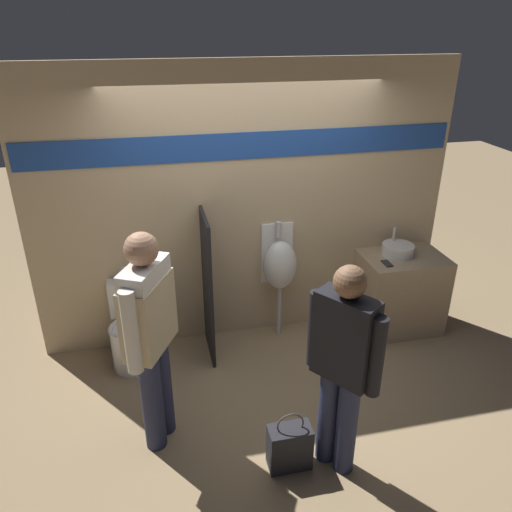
{
  "coord_description": "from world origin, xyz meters",
  "views": [
    {
      "loc": [
        -0.9,
        -3.8,
        3.0
      ],
      "look_at": [
        0.0,
        0.17,
        1.05
      ],
      "focal_mm": 35.0,
      "sensor_mm": 36.0,
      "label": 1
    }
  ],
  "objects_px": {
    "cell_phone": "(387,263)",
    "shopping_bag": "(290,446)",
    "sink_basin": "(398,249)",
    "toilet": "(131,334)",
    "urinal_near_counter": "(280,265)",
    "person_in_vest": "(150,328)",
    "person_with_lanyard": "(342,364)"
  },
  "relations": [
    {
      "from": "cell_phone",
      "to": "shopping_bag",
      "type": "relative_size",
      "value": 0.29
    },
    {
      "from": "sink_basin",
      "to": "toilet",
      "type": "bearing_deg",
      "value": -178.49
    },
    {
      "from": "sink_basin",
      "to": "shopping_bag",
      "type": "height_order",
      "value": "sink_basin"
    },
    {
      "from": "sink_basin",
      "to": "urinal_near_counter",
      "type": "height_order",
      "value": "urinal_near_counter"
    },
    {
      "from": "toilet",
      "to": "person_in_vest",
      "type": "height_order",
      "value": "person_in_vest"
    },
    {
      "from": "urinal_near_counter",
      "to": "toilet",
      "type": "height_order",
      "value": "urinal_near_counter"
    },
    {
      "from": "toilet",
      "to": "person_with_lanyard",
      "type": "height_order",
      "value": "person_with_lanyard"
    },
    {
      "from": "urinal_near_counter",
      "to": "shopping_bag",
      "type": "xyz_separation_m",
      "value": [
        -0.37,
        -1.69,
        -0.62
      ]
    },
    {
      "from": "cell_phone",
      "to": "toilet",
      "type": "distance_m",
      "value": 2.54
    },
    {
      "from": "shopping_bag",
      "to": "urinal_near_counter",
      "type": "bearing_deg",
      "value": 77.54
    },
    {
      "from": "cell_phone",
      "to": "person_with_lanyard",
      "type": "distance_m",
      "value": 1.79
    },
    {
      "from": "sink_basin",
      "to": "cell_phone",
      "type": "bearing_deg",
      "value": -138.44
    },
    {
      "from": "sink_basin",
      "to": "toilet",
      "type": "relative_size",
      "value": 0.35
    },
    {
      "from": "cell_phone",
      "to": "shopping_bag",
      "type": "xyz_separation_m",
      "value": [
        -1.38,
        -1.41,
        -0.65
      ]
    },
    {
      "from": "sink_basin",
      "to": "person_with_lanyard",
      "type": "height_order",
      "value": "person_with_lanyard"
    },
    {
      "from": "sink_basin",
      "to": "shopping_bag",
      "type": "xyz_separation_m",
      "value": [
        -1.58,
        -1.58,
        -0.7
      ]
    },
    {
      "from": "person_in_vest",
      "to": "person_with_lanyard",
      "type": "relative_size",
      "value": 1.07
    },
    {
      "from": "person_with_lanyard",
      "to": "shopping_bag",
      "type": "distance_m",
      "value": 0.8
    },
    {
      "from": "cell_phone",
      "to": "person_with_lanyard",
      "type": "xyz_separation_m",
      "value": [
        -1.04,
        -1.45,
        0.07
      ]
    },
    {
      "from": "urinal_near_counter",
      "to": "person_with_lanyard",
      "type": "xyz_separation_m",
      "value": [
        -0.04,
        -1.73,
        0.11
      ]
    },
    {
      "from": "sink_basin",
      "to": "cell_phone",
      "type": "height_order",
      "value": "sink_basin"
    },
    {
      "from": "urinal_near_counter",
      "to": "toilet",
      "type": "xyz_separation_m",
      "value": [
        -1.48,
        -0.17,
        -0.48
      ]
    },
    {
      "from": "person_with_lanyard",
      "to": "shopping_bag",
      "type": "xyz_separation_m",
      "value": [
        -0.34,
        0.04,
        -0.72
      ]
    },
    {
      "from": "person_with_lanyard",
      "to": "sink_basin",
      "type": "bearing_deg",
      "value": -72.71
    },
    {
      "from": "cell_phone",
      "to": "person_with_lanyard",
      "type": "relative_size",
      "value": 0.09
    },
    {
      "from": "urinal_near_counter",
      "to": "person_in_vest",
      "type": "bearing_deg",
      "value": -137.0
    },
    {
      "from": "toilet",
      "to": "person_with_lanyard",
      "type": "relative_size",
      "value": 0.56
    },
    {
      "from": "person_in_vest",
      "to": "person_with_lanyard",
      "type": "height_order",
      "value": "person_in_vest"
    },
    {
      "from": "urinal_near_counter",
      "to": "toilet",
      "type": "distance_m",
      "value": 1.57
    },
    {
      "from": "person_in_vest",
      "to": "person_with_lanyard",
      "type": "xyz_separation_m",
      "value": [
        1.24,
        -0.54,
        -0.11
      ]
    },
    {
      "from": "sink_basin",
      "to": "urinal_near_counter",
      "type": "relative_size",
      "value": 0.26
    },
    {
      "from": "sink_basin",
      "to": "shopping_bag",
      "type": "distance_m",
      "value": 2.34
    }
  ]
}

